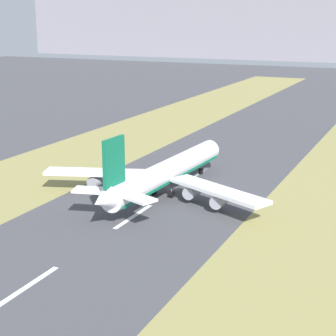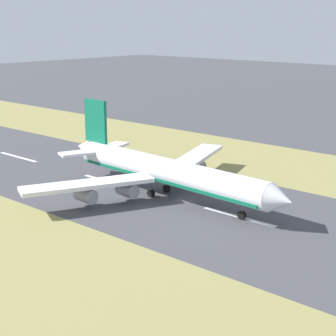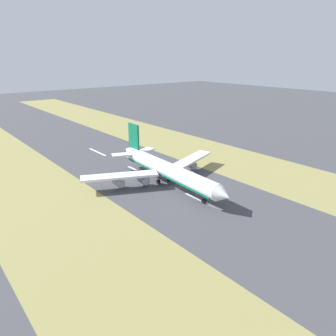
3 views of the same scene
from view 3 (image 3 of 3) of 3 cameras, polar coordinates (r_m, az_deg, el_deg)
ground_plane at (r=127.05m, az=1.19°, el=-3.52°), size 800.00×800.00×0.00m
grass_median_west at (r=157.99m, az=13.82°, el=0.50°), size 40.00×600.00×0.01m
grass_median_east at (r=106.64m, az=-17.95°, el=-9.16°), size 40.00×600.00×0.01m
centreline_dash_near at (r=178.57m, az=-12.21°, el=2.76°), size 1.20×18.00×0.01m
centreline_dash_mid at (r=145.40m, az=-5.01°, el=-0.62°), size 1.20×18.00×0.01m
centreline_dash_far at (r=116.60m, az=6.11°, el=-5.78°), size 1.20×18.00×0.01m
airplane_main_jet at (r=129.73m, az=-0.49°, el=-0.19°), size 64.06×67.19×20.20m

